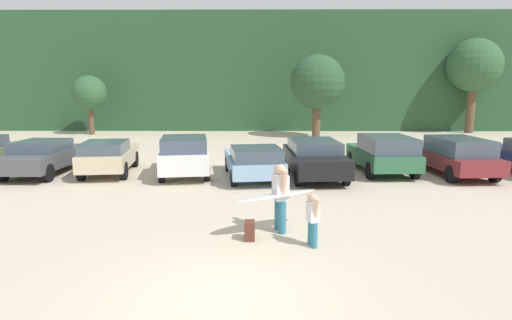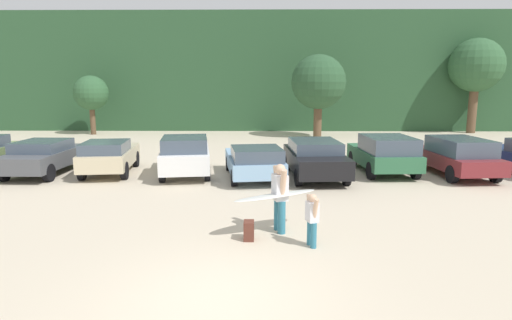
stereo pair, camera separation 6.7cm
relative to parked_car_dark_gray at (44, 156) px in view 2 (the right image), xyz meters
The scene contains 16 objects.
ground_plane 12.95m from the parked_car_dark_gray, 51.91° to the right, with size 120.00×120.00×0.00m, color beige.
hillside_ridge 23.73m from the parked_car_dark_gray, 70.10° to the left, with size 108.00×12.00×8.92m, color #284C2D.
tree_right 14.26m from the parked_car_dark_gray, 103.51° to the left, with size 2.41×2.41×4.16m.
tree_center 17.84m from the parked_car_dark_gray, 44.55° to the left, with size 3.63×3.63×5.51m.
tree_left 28.77m from the parked_car_dark_gray, 31.89° to the left, with size 3.83×3.83×6.81m.
parked_car_dark_gray is the anchor object (origin of this frame).
parked_car_champagne 2.62m from the parked_car_dark_gray, ahead, with size 2.19×4.11×1.39m.
parked_car_white 5.72m from the parked_car_dark_gray, ahead, with size 2.43×4.44×1.58m.
parked_car_sky_blue 8.50m from the parked_car_dark_gray, ahead, with size 2.49×4.44×1.32m.
parked_car_black 10.84m from the parked_car_dark_gray, ahead, with size 2.24×4.59×1.43m.
parked_car_forest_green 13.74m from the parked_car_dark_gray, ahead, with size 2.14×4.17×1.56m.
parked_car_maroon 16.48m from the parked_car_dark_gray, ahead, with size 2.19×4.54×1.52m.
person_adult 11.45m from the parked_car_dark_gray, 36.41° to the right, with size 0.42×0.79×1.70m.
person_child 12.58m from the parked_car_dark_gray, 38.16° to the right, with size 0.30×0.56×1.22m.
surfboard_white 11.41m from the parked_car_dark_gray, 36.96° to the right, with size 2.30×1.75×0.15m.
backpack_dropped 11.25m from the parked_car_dark_gray, 41.07° to the right, with size 0.24×0.34×0.45m.
Camera 2 is at (0.79, -6.93, 3.63)m, focal length 30.51 mm.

